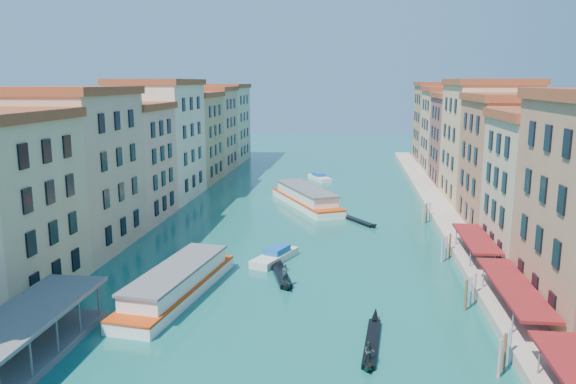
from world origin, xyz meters
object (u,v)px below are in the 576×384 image
object	(u,v)px
vaporetto_far	(306,197)
gondola_fore	(279,269)
vaporetto_stop	(29,340)
gondola_right	(372,341)
vaporetto_near	(177,283)

from	to	relation	value
vaporetto_far	gondola_fore	size ratio (longest dim) A/B	1.61
vaporetto_stop	gondola_fore	distance (m)	26.74
gondola_fore	gondola_right	bearing A→B (deg)	-75.70
vaporetto_far	gondola_right	world-z (taller)	vaporetto_far
vaporetto_near	gondola_right	distance (m)	20.45
vaporetto_near	gondola_fore	world-z (taller)	vaporetto_near
vaporetto_near	gondola_right	world-z (taller)	vaporetto_near
gondola_right	vaporetto_stop	bearing A→B (deg)	-163.88
vaporetto_stop	vaporetto_far	bearing A→B (deg)	73.44
gondola_fore	vaporetto_stop	bearing A→B (deg)	-143.25
vaporetto_stop	vaporetto_near	bearing A→B (deg)	61.70
vaporetto_near	vaporetto_far	distance (m)	42.74
vaporetto_stop	gondola_right	xyz separation A→B (m)	(25.76, 4.81, -1.03)
vaporetto_far	gondola_right	bearing A→B (deg)	-105.88
vaporetto_far	gondola_right	distance (m)	51.32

